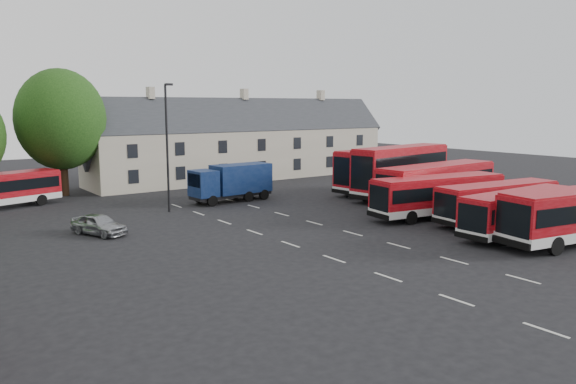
{
  "coord_description": "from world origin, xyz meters",
  "views": [
    {
      "loc": [
        -19.23,
        -24.37,
        8.2
      ],
      "look_at": [
        3.55,
        7.16,
        2.2
      ],
      "focal_mm": 35.0,
      "sensor_mm": 36.0,
      "label": 1
    }
  ],
  "objects_px": {
    "bus_dd_south": "(401,169)",
    "lamppost": "(167,144)",
    "silver_car": "(99,224)",
    "box_truck": "(232,181)"
  },
  "relations": [
    {
      "from": "box_truck",
      "to": "lamppost",
      "type": "relative_size",
      "value": 0.75
    },
    {
      "from": "bus_dd_south",
      "to": "box_truck",
      "type": "height_order",
      "value": "bus_dd_south"
    },
    {
      "from": "box_truck",
      "to": "lamppost",
      "type": "bearing_deg",
      "value": -171.85
    },
    {
      "from": "bus_dd_south",
      "to": "silver_car",
      "type": "xyz_separation_m",
      "value": [
        -26.63,
        1.11,
        -1.94
      ]
    },
    {
      "from": "silver_car",
      "to": "lamppost",
      "type": "xyz_separation_m",
      "value": [
        6.94,
        4.7,
        4.59
      ]
    },
    {
      "from": "silver_car",
      "to": "box_truck",
      "type": "bearing_deg",
      "value": 0.73
    },
    {
      "from": "bus_dd_south",
      "to": "box_truck",
      "type": "xyz_separation_m",
      "value": [
        -13.27,
        7.11,
        -0.85
      ]
    },
    {
      "from": "bus_dd_south",
      "to": "lamppost",
      "type": "relative_size",
      "value": 1.17
    },
    {
      "from": "box_truck",
      "to": "silver_car",
      "type": "relative_size",
      "value": 1.83
    },
    {
      "from": "bus_dd_south",
      "to": "lamppost",
      "type": "distance_m",
      "value": 20.7
    }
  ]
}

